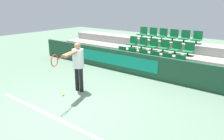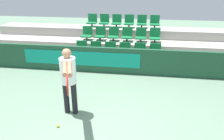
{
  "view_description": "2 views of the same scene",
  "coord_description": "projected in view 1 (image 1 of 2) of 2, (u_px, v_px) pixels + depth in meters",
  "views": [
    {
      "loc": [
        4.22,
        -3.54,
        2.79
      ],
      "look_at": [
        0.0,
        1.91,
        0.65
      ],
      "focal_mm": 35.0,
      "sensor_mm": 36.0,
      "label": 1
    },
    {
      "loc": [
        0.9,
        -3.22,
        2.97
      ],
      "look_at": [
        0.14,
        2.04,
        0.77
      ],
      "focal_mm": 35.0,
      "sensor_mm": 36.0,
      "label": 2
    }
  ],
  "objects": [
    {
      "name": "ground_plane",
      "position": [
        69.0,
        109.0,
        5.97
      ],
      "size": [
        30.0,
        30.0,
        0.0
      ],
      "primitive_type": "plane",
      "color": "slate"
    },
    {
      "name": "court_baseline",
      "position": [
        53.0,
        117.0,
        5.55
      ],
      "size": [
        4.74,
        0.08,
        0.01
      ],
      "color": "white",
      "rests_on": "ground"
    },
    {
      "name": "barrier_wall",
      "position": [
        138.0,
        64.0,
        8.61
      ],
      "size": [
        11.26,
        0.14,
        0.89
      ],
      "color": "#1E4C33",
      "rests_on": "ground"
    },
    {
      "name": "bleacher_tier_front",
      "position": [
        146.0,
        68.0,
        9.09
      ],
      "size": [
        10.86,
        0.94,
        0.36
      ],
      "color": "#ADA89E",
      "rests_on": "ground"
    },
    {
      "name": "bleacher_tier_middle",
      "position": [
        156.0,
        59.0,
        9.75
      ],
      "size": [
        10.86,
        0.94,
        0.72
      ],
      "color": "#ADA89E",
      "rests_on": "ground"
    },
    {
      "name": "bleacher_tier_back",
      "position": [
        165.0,
        52.0,
        10.41
      ],
      "size": [
        10.86,
        0.94,
        1.08
      ],
      "color": "#ADA89E",
      "rests_on": "ground"
    },
    {
      "name": "stadium_chair_0",
      "position": [
        121.0,
        53.0,
        9.85
      ],
      "size": [
        0.4,
        0.4,
        0.53
      ],
      "color": "#333333",
      "rests_on": "bleacher_tier_front"
    },
    {
      "name": "stadium_chair_1",
      "position": [
        131.0,
        55.0,
        9.53
      ],
      "size": [
        0.4,
        0.4,
        0.53
      ],
      "color": "#333333",
      "rests_on": "bleacher_tier_front"
    },
    {
      "name": "stadium_chair_2",
      "position": [
        142.0,
        57.0,
        9.21
      ],
      "size": [
        0.4,
        0.4,
        0.53
      ],
      "color": "#333333",
      "rests_on": "bleacher_tier_front"
    },
    {
      "name": "stadium_chair_3",
      "position": [
        153.0,
        59.0,
        8.9
      ],
      "size": [
        0.4,
        0.4,
        0.53
      ],
      "color": "#333333",
      "rests_on": "bleacher_tier_front"
    },
    {
      "name": "stadium_chair_4",
      "position": [
        166.0,
        61.0,
        8.58
      ],
      "size": [
        0.4,
        0.4,
        0.53
      ],
      "color": "#333333",
      "rests_on": "bleacher_tier_front"
    },
    {
      "name": "stadium_chair_5",
      "position": [
        179.0,
        63.0,
        8.27
      ],
      "size": [
        0.4,
        0.4,
        0.53
      ],
      "color": "#333333",
      "rests_on": "bleacher_tier_front"
    },
    {
      "name": "stadium_chair_6",
      "position": [
        132.0,
        43.0,
        10.45
      ],
      "size": [
        0.4,
        0.4,
        0.53
      ],
      "color": "#333333",
      "rests_on": "bleacher_tier_middle"
    },
    {
      "name": "stadium_chair_7",
      "position": [
        142.0,
        44.0,
        10.14
      ],
      "size": [
        0.4,
        0.4,
        0.53
      ],
      "color": "#333333",
      "rests_on": "bleacher_tier_middle"
    },
    {
      "name": "stadium_chair_8",
      "position": [
        153.0,
        45.0,
        9.82
      ],
      "size": [
        0.4,
        0.4,
        0.53
      ],
      "color": "#333333",
      "rests_on": "bleacher_tier_middle"
    },
    {
      "name": "stadium_chair_9",
      "position": [
        164.0,
        47.0,
        9.5
      ],
      "size": [
        0.4,
        0.4,
        0.53
      ],
      "color": "#333333",
      "rests_on": "bleacher_tier_middle"
    },
    {
      "name": "stadium_chair_10",
      "position": [
        176.0,
        48.0,
        9.19
      ],
      "size": [
        0.4,
        0.4,
        0.53
      ],
      "color": "#333333",
      "rests_on": "bleacher_tier_middle"
    },
    {
      "name": "stadium_chair_11",
      "position": [
        189.0,
        50.0,
        8.87
      ],
      "size": [
        0.4,
        0.4,
        0.53
      ],
      "color": "#333333",
      "rests_on": "bleacher_tier_middle"
    },
    {
      "name": "stadium_chair_12",
      "position": [
        143.0,
        33.0,
        11.06
      ],
      "size": [
        0.4,
        0.4,
        0.53
      ],
      "color": "#333333",
      "rests_on": "bleacher_tier_back"
    },
    {
      "name": "stadium_chair_13",
      "position": [
        152.0,
        34.0,
        10.74
      ],
      "size": [
        0.4,
        0.4,
        0.53
      ],
      "color": "#333333",
      "rests_on": "bleacher_tier_back"
    },
    {
      "name": "stadium_chair_14",
      "position": [
        162.0,
        35.0,
        10.43
      ],
      "size": [
        0.4,
        0.4,
        0.53
      ],
      "color": "#333333",
      "rests_on": "bleacher_tier_back"
    },
    {
      "name": "stadium_chair_15",
      "position": [
        173.0,
        36.0,
        10.11
      ],
      "size": [
        0.4,
        0.4,
        0.53
      ],
      "color": "#333333",
      "rests_on": "bleacher_tier_back"
    },
    {
      "name": "stadium_chair_16",
      "position": [
        185.0,
        37.0,
        9.79
      ],
      "size": [
        0.4,
        0.4,
        0.53
      ],
      "color": "#333333",
      "rests_on": "bleacher_tier_back"
    },
    {
      "name": "stadium_chair_17",
      "position": [
        197.0,
        38.0,
        9.48
      ],
      "size": [
        0.4,
        0.4,
        0.53
      ],
      "color": "#333333",
      "rests_on": "bleacher_tier_back"
    },
    {
      "name": "tennis_player",
      "position": [
        77.0,
        62.0,
        6.85
      ],
      "size": [
        0.68,
        1.57,
        1.61
      ],
      "rotation": [
        0.0,
        0.0,
        0.34
      ],
      "color": "black",
      "rests_on": "ground"
    },
    {
      "name": "tennis_ball",
      "position": [
        63.0,
        95.0,
        6.81
      ],
      "size": [
        0.07,
        0.07,
        0.07
      ],
      "color": "#CCDB33",
      "rests_on": "ground"
    }
  ]
}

